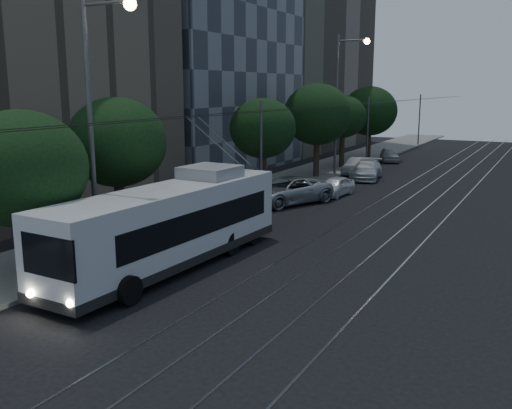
{
  "coord_description": "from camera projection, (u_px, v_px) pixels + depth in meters",
  "views": [
    {
      "loc": [
        9.71,
        -18.61,
        6.73
      ],
      "look_at": [
        -1.27,
        1.87,
        1.97
      ],
      "focal_mm": 40.0,
      "sensor_mm": 36.0,
      "label": 1
    }
  ],
  "objects": [
    {
      "name": "tree_2",
      "position": [
        263.0,
        129.0,
        34.85
      ],
      "size": [
        4.08,
        4.08,
        6.14
      ],
      "color": "black",
      "rests_on": "ground"
    },
    {
      "name": "car_white_d",
      "position": [
        389.0,
        155.0,
        52.9
      ],
      "size": [
        2.8,
        4.13,
        1.31
      ],
      "primitive_type": "imported",
      "rotation": [
        0.0,
        0.0,
        0.36
      ],
      "color": "silver",
      "rests_on": "ground"
    },
    {
      "name": "overhead_wires",
      "position": [
        330.0,
        134.0,
        40.79
      ],
      "size": [
        2.23,
        90.0,
        6.0
      ],
      "color": "black",
      "rests_on": "ground"
    },
    {
      "name": "tram_rails",
      "position": [
        434.0,
        191.0,
        38.02
      ],
      "size": [
        4.52,
        90.0,
        0.02
      ],
      "color": "gray",
      "rests_on": "ground"
    },
    {
      "name": "car_white_a",
      "position": [
        335.0,
        186.0,
        36.15
      ],
      "size": [
        1.71,
        3.67,
        1.22
      ],
      "primitive_type": "imported",
      "rotation": [
        0.0,
        0.0,
        -0.08
      ],
      "color": "silver",
      "rests_on": "ground"
    },
    {
      "name": "car_white_c",
      "position": [
        358.0,
        166.0,
        44.92
      ],
      "size": [
        1.41,
        4.03,
        1.33
      ],
      "primitive_type": "imported",
      "rotation": [
        0.0,
        0.0,
        0.0
      ],
      "color": "#B1B1B6",
      "rests_on": "ground"
    },
    {
      "name": "tree_1",
      "position": [
        117.0,
        143.0,
        24.27
      ],
      "size": [
        4.24,
        4.24,
        6.37
      ],
      "color": "black",
      "rests_on": "ground"
    },
    {
      "name": "trolleybus",
      "position": [
        172.0,
        225.0,
        21.54
      ],
      "size": [
        2.92,
        12.0,
        5.63
      ],
      "rotation": [
        0.0,
        0.0,
        -0.04
      ],
      "color": "silver",
      "rests_on": "ground"
    },
    {
      "name": "ground",
      "position": [
        262.0,
        266.0,
        21.91
      ],
      "size": [
        120.0,
        120.0,
        0.0
      ],
      "primitive_type": "plane",
      "color": "black",
      "rests_on": "ground"
    },
    {
      "name": "pickup_silver",
      "position": [
        287.0,
        191.0,
        33.54
      ],
      "size": [
        4.72,
        6.25,
        1.58
      ],
      "primitive_type": "imported",
      "rotation": [
        0.0,
        0.0,
        -0.42
      ],
      "color": "#AAACB1",
      "rests_on": "ground"
    },
    {
      "name": "building_glass_mid",
      "position": [
        182.0,
        5.0,
        47.01
      ],
      "size": [
        14.4,
        18.4,
        26.8
      ],
      "color": "#393D49",
      "rests_on": "ground"
    },
    {
      "name": "tree_0",
      "position": [
        22.0,
        169.0,
        19.48
      ],
      "size": [
        4.49,
        4.49,
        6.04
      ],
      "color": "black",
      "rests_on": "ground"
    },
    {
      "name": "tree_3",
      "position": [
        317.0,
        115.0,
        42.31
      ],
      "size": [
        5.06,
        5.06,
        7.08
      ],
      "color": "black",
      "rests_on": "ground"
    },
    {
      "name": "car_white_b",
      "position": [
        366.0,
        170.0,
        42.74
      ],
      "size": [
        2.76,
        5.14,
        1.42
      ],
      "primitive_type": "imported",
      "rotation": [
        0.0,
        0.0,
        0.16
      ],
      "color": "silver",
      "rests_on": "ground"
    },
    {
      "name": "sidewalk",
      "position": [
        297.0,
        179.0,
        42.64
      ],
      "size": [
        5.0,
        90.0,
        0.15
      ],
      "primitive_type": "cube",
      "color": "gray",
      "rests_on": "ground"
    },
    {
      "name": "tree_5",
      "position": [
        370.0,
        111.0,
        53.59
      ],
      "size": [
        5.11,
        5.11,
        6.9
      ],
      "color": "black",
      "rests_on": "ground"
    },
    {
      "name": "streetlamp_far",
      "position": [
        342.0,
        93.0,
        43.28
      ],
      "size": [
        2.55,
        0.44,
        10.61
      ],
      "color": "#5D5D5F",
      "rests_on": "ground"
    },
    {
      "name": "tree_4",
      "position": [
        343.0,
        117.0,
        47.61
      ],
      "size": [
        3.91,
        3.91,
        6.14
      ],
      "color": "black",
      "rests_on": "ground"
    },
    {
      "name": "streetlamp_near",
      "position": [
        98.0,
        108.0,
        20.54
      ],
      "size": [
        2.42,
        0.44,
        9.98
      ],
      "color": "#5D5D5F",
      "rests_on": "ground"
    }
  ]
}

